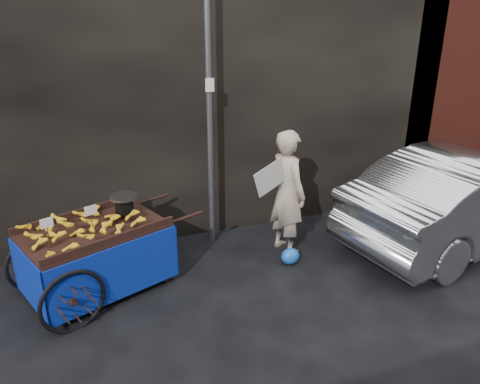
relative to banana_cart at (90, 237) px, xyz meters
name	(u,v)px	position (x,y,z in m)	size (l,w,h in m)	color
ground	(220,289)	(1.49, -0.51, -0.77)	(80.00, 80.00, 0.00)	black
building_wall	(191,66)	(1.89, 2.09, 1.73)	(13.50, 2.00, 5.00)	black
street_pole	(209,113)	(1.79, 0.79, 1.23)	(0.12, 0.10, 4.00)	slate
banana_cart	(90,237)	(0.00, 0.00, 0.00)	(2.51, 1.79, 1.25)	black
vendor	(287,193)	(2.73, 0.14, 0.15)	(0.91, 0.76, 1.84)	tan
plastic_bag	(290,256)	(2.62, -0.25, -0.65)	(0.27, 0.21, 0.24)	blue
parked_car	(472,196)	(5.51, -0.51, -0.05)	(1.52, 4.36, 1.44)	#BBBDC3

